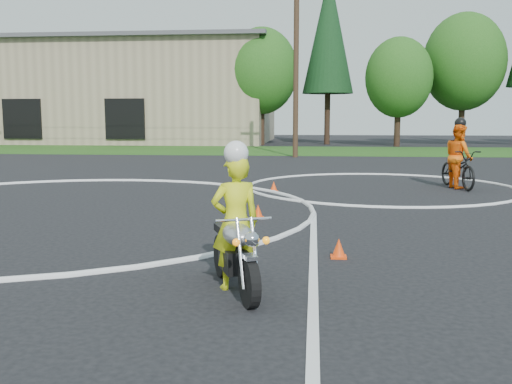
# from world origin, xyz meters

# --- Properties ---
(grass_strip) EXTENTS (120.00, 10.00, 0.02)m
(grass_strip) POSITION_xyz_m (0.00, 27.00, 0.01)
(grass_strip) COLOR #1E4714
(grass_strip) RESTS_ON ground
(course_markings) EXTENTS (19.05, 19.05, 0.12)m
(course_markings) POSITION_xyz_m (2.17, 4.35, 0.01)
(course_markings) COLOR silver
(course_markings) RESTS_ON ground
(primary_motorcycle) EXTENTS (0.90, 1.79, 1.00)m
(primary_motorcycle) POSITION_xyz_m (5.05, -2.75, 0.48)
(primary_motorcycle) COLOR black
(primary_motorcycle) RESTS_ON ground
(rider_primary_grp) EXTENTS (0.72, 0.60, 1.85)m
(rider_primary_grp) POSITION_xyz_m (5.03, -2.62, 0.89)
(rider_primary_grp) COLOR #D2DC17
(rider_primary_grp) RESTS_ON ground
(rider_second_grp) EXTENTS (1.17, 2.31, 2.12)m
(rider_second_grp) POSITION_xyz_m (10.32, 8.12, 0.75)
(rider_second_grp) COLOR black
(rider_second_grp) RESTS_ON ground
(traffic_cones) EXTENTS (22.38, 10.76, 0.30)m
(traffic_cones) POSITION_xyz_m (3.13, 1.76, 0.14)
(traffic_cones) COLOR #FD440D
(traffic_cones) RESTS_ON ground
(warehouse) EXTENTS (41.00, 17.00, 8.30)m
(warehouse) POSITION_xyz_m (-18.00, 39.99, 4.16)
(warehouse) COLOR tan
(warehouse) RESTS_ON ground
(treeline) EXTENTS (38.20, 8.10, 14.52)m
(treeline) POSITION_xyz_m (14.78, 34.61, 6.62)
(treeline) COLOR #382619
(treeline) RESTS_ON ground
(utility_poles) EXTENTS (41.60, 1.12, 10.00)m
(utility_poles) POSITION_xyz_m (5.00, 21.00, 5.20)
(utility_poles) COLOR #473321
(utility_poles) RESTS_ON ground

